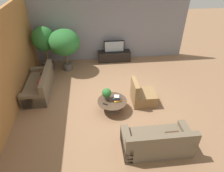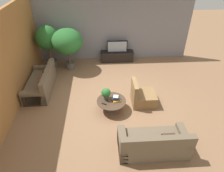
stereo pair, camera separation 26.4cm
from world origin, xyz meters
name	(u,v)px [view 1 (the left image)]	position (x,y,z in m)	size (l,w,h in m)	color
ground_plane	(114,99)	(0.00, 0.00, 0.00)	(24.00, 24.00, 0.00)	#8C6647
back_wall_stone	(105,28)	(0.00, 3.26, 1.50)	(7.40, 0.12, 3.00)	gray
side_wall_left	(8,64)	(-3.26, 0.20, 1.50)	(0.12, 7.40, 3.00)	#B2753D
media_console	(114,56)	(0.36, 2.94, 0.24)	(1.54, 0.50, 0.46)	black
television	(114,46)	(0.36, 2.94, 0.72)	(0.94, 0.13, 0.54)	black
coffee_table	(112,103)	(-0.11, -0.57, 0.27)	(0.95, 0.95, 0.38)	#756656
couch_by_wall	(40,85)	(-2.65, 0.74, 0.28)	(0.84, 1.97, 0.84)	brown
couch_near_entry	(157,142)	(0.87, -2.28, 0.28)	(1.80, 0.84, 0.84)	brown
armchair_wicker	(142,96)	(0.95, -0.28, 0.27)	(0.80, 0.76, 0.86)	olive
potted_palm_tall	(44,41)	(-2.62, 2.54, 1.26)	(0.93, 0.93, 1.87)	#514C47
potted_palm_corner	(64,43)	(-1.77, 2.34, 1.23)	(1.29, 1.29, 1.79)	#514C47
potted_plant_tabletop	(107,93)	(-0.28, -0.47, 0.62)	(0.30, 0.30, 0.40)	#514C47
book_stack	(117,98)	(0.04, -0.56, 0.46)	(0.28, 0.27, 0.17)	gold
remote_black	(105,104)	(-0.36, -0.73, 0.39)	(0.04, 0.16, 0.02)	black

